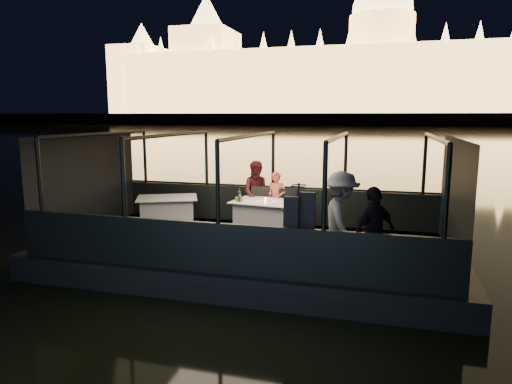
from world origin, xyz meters
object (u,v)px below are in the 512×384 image
(chair_port_right, at_px, (286,211))
(coat_stand, at_px, (298,225))
(dining_table_aft, at_px, (168,212))
(wine_bottle, at_px, (239,195))
(passenger_dark, at_px, (374,229))
(passenger_stripe, at_px, (340,223))
(person_man_maroon, at_px, (258,196))
(chair_port_left, at_px, (258,210))
(dining_table_central, at_px, (265,217))
(person_woman_coral, at_px, (276,197))

(chair_port_right, bearing_deg, coat_stand, -97.03)
(dining_table_aft, bearing_deg, wine_bottle, -4.20)
(passenger_dark, bearing_deg, passenger_stripe, -75.97)
(chair_port_right, bearing_deg, person_man_maroon, 145.44)
(dining_table_aft, distance_m, passenger_stripe, 4.79)
(chair_port_left, bearing_deg, dining_table_central, -65.86)
(dining_table_aft, relative_size, wine_bottle, 4.69)
(coat_stand, distance_m, person_woman_coral, 3.53)
(dining_table_aft, bearing_deg, dining_table_central, 2.54)
(person_man_maroon, relative_size, passenger_stripe, 0.91)
(dining_table_aft, relative_size, passenger_stripe, 0.81)
(chair_port_left, distance_m, passenger_dark, 3.99)
(passenger_stripe, bearing_deg, person_man_maroon, 22.09)
(passenger_stripe, xyz_separation_m, wine_bottle, (-2.45, 1.83, 0.06))
(chair_port_left, xyz_separation_m, person_man_maroon, (-0.09, 0.27, 0.30))
(dining_table_aft, height_order, passenger_dark, passenger_dark)
(chair_port_left, distance_m, person_woman_coral, 0.56)
(dining_table_central, distance_m, person_man_maroon, 0.89)
(passenger_stripe, xyz_separation_m, passenger_dark, (0.57, -0.32, 0.00))
(dining_table_central, xyz_separation_m, coat_stand, (1.26, -2.62, 0.51))
(chair_port_left, relative_size, passenger_stripe, 0.56)
(chair_port_left, relative_size, coat_stand, 0.61)
(person_man_maroon, distance_m, wine_bottle, 0.99)
(passenger_dark, bearing_deg, chair_port_right, -101.46)
(passenger_dark, bearing_deg, dining_table_central, -90.89)
(passenger_stripe, height_order, passenger_dark, passenger_stripe)
(chair_port_right, xyz_separation_m, person_woman_coral, (-0.28, 0.16, 0.30))
(dining_table_central, xyz_separation_m, person_woman_coral, (0.10, 0.72, 0.36))
(chair_port_left, distance_m, coat_stand, 3.46)
(passenger_stripe, bearing_deg, chair_port_right, 13.03)
(dining_table_central, xyz_separation_m, passenger_dark, (2.49, -2.40, 0.47))
(dining_table_central, bearing_deg, chair_port_right, 55.75)
(wine_bottle, bearing_deg, person_man_maroon, 80.12)
(coat_stand, bearing_deg, person_man_maroon, 116.00)
(dining_table_aft, distance_m, chair_port_left, 2.22)
(passenger_dark, distance_m, wine_bottle, 3.72)
(dining_table_central, distance_m, wine_bottle, 0.80)
(chair_port_right, distance_m, person_man_maroon, 0.83)
(person_man_maroon, bearing_deg, wine_bottle, -112.83)
(coat_stand, height_order, passenger_dark, coat_stand)
(chair_port_left, relative_size, person_woman_coral, 0.72)
(chair_port_right, relative_size, passenger_dark, 0.60)
(chair_port_right, height_order, passenger_stripe, passenger_stripe)
(dining_table_aft, xyz_separation_m, chair_port_right, (2.81, 0.67, 0.06))
(chair_port_left, height_order, coat_stand, coat_stand)
(coat_stand, bearing_deg, wine_bottle, 127.14)
(person_man_maroon, bearing_deg, chair_port_left, -83.93)
(coat_stand, bearing_deg, chair_port_left, 116.58)
(chair_port_right, xyz_separation_m, person_man_maroon, (-0.75, 0.16, 0.30))
(chair_port_left, distance_m, person_man_maroon, 0.41)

